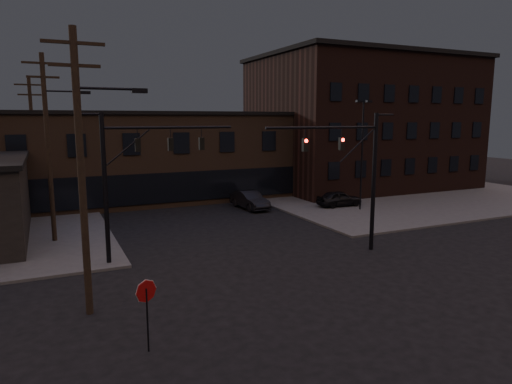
# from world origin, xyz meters

# --- Properties ---
(ground) EXTENTS (140.00, 140.00, 0.00)m
(ground) POSITION_xyz_m (0.00, 0.00, 0.00)
(ground) COLOR black
(ground) RESTS_ON ground
(sidewalk_ne) EXTENTS (30.00, 30.00, 0.15)m
(sidewalk_ne) POSITION_xyz_m (22.00, 22.00, 0.07)
(sidewalk_ne) COLOR #474744
(sidewalk_ne) RESTS_ON ground
(building_row) EXTENTS (40.00, 12.00, 8.00)m
(building_row) POSITION_xyz_m (0.00, 28.00, 4.00)
(building_row) COLOR #4A3627
(building_row) RESTS_ON ground
(building_right) EXTENTS (22.00, 16.00, 14.00)m
(building_right) POSITION_xyz_m (22.00, 26.00, 7.00)
(building_right) COLOR black
(building_right) RESTS_ON ground
(traffic_signal_near) EXTENTS (7.12, 0.24, 8.00)m
(traffic_signal_near) POSITION_xyz_m (5.36, 4.50, 4.93)
(traffic_signal_near) COLOR black
(traffic_signal_near) RESTS_ON ground
(traffic_signal_far) EXTENTS (7.12, 0.24, 8.00)m
(traffic_signal_far) POSITION_xyz_m (-6.72, 8.00, 5.01)
(traffic_signal_far) COLOR black
(traffic_signal_far) RESTS_ON ground
(stop_sign) EXTENTS (0.72, 0.33, 2.48)m
(stop_sign) POSITION_xyz_m (-8.00, -1.99, 1.84)
(stop_sign) COLOR black
(stop_sign) RESTS_ON ground
(utility_pole_near) EXTENTS (3.70, 0.28, 11.00)m
(utility_pole_near) POSITION_xyz_m (-9.43, 2.00, 5.87)
(utility_pole_near) COLOR black
(utility_pole_near) RESTS_ON ground
(utility_pole_mid) EXTENTS (3.70, 0.28, 11.50)m
(utility_pole_mid) POSITION_xyz_m (-10.44, 14.00, 6.13)
(utility_pole_mid) COLOR black
(utility_pole_mid) RESTS_ON ground
(utility_pole_far) EXTENTS (2.20, 0.28, 11.00)m
(utility_pole_far) POSITION_xyz_m (-11.50, 26.00, 5.78)
(utility_pole_far) COLOR black
(utility_pole_far) RESTS_ON ground
(lot_light_a) EXTENTS (1.50, 0.28, 9.14)m
(lot_light_a) POSITION_xyz_m (13.00, 14.00, 5.51)
(lot_light_a) COLOR black
(lot_light_a) RESTS_ON ground
(lot_light_b) EXTENTS (1.50, 0.28, 9.14)m
(lot_light_b) POSITION_xyz_m (19.00, 19.00, 5.51)
(lot_light_b) COLOR black
(lot_light_b) RESTS_ON ground
(parked_car_lot_a) EXTENTS (4.02, 1.70, 1.36)m
(parked_car_lot_a) POSITION_xyz_m (12.20, 15.89, 0.83)
(parked_car_lot_a) COLOR black
(parked_car_lot_a) RESTS_ON sidewalk_ne
(parked_car_lot_b) EXTENTS (5.12, 2.52, 1.43)m
(parked_car_lot_b) POSITION_xyz_m (20.41, 24.22, 0.87)
(parked_car_lot_b) COLOR #BABABC
(parked_car_lot_b) RESTS_ON sidewalk_ne
(car_crossing) EXTENTS (1.99, 4.74, 1.52)m
(car_crossing) POSITION_xyz_m (4.99, 18.78, 0.76)
(car_crossing) COLOR black
(car_crossing) RESTS_ON ground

